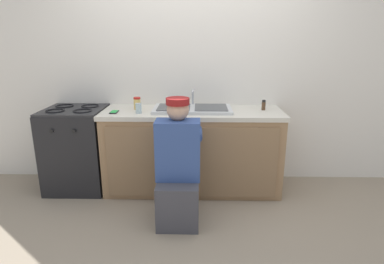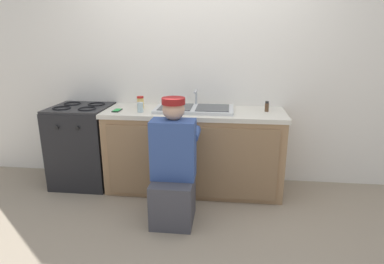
% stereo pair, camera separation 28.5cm
% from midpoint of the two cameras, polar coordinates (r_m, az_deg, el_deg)
% --- Properties ---
extents(ground_plane, '(12.00, 12.00, 0.00)m').
position_cam_midpoint_polar(ground_plane, '(3.33, -2.54, -12.04)').
color(ground_plane, gray).
extents(back_wall, '(6.00, 0.10, 2.50)m').
position_cam_midpoint_polar(back_wall, '(3.60, -2.12, 11.02)').
color(back_wall, silver).
rests_on(back_wall, ground_plane).
extents(counter_cabinet, '(1.82, 0.62, 0.82)m').
position_cam_midpoint_polar(counter_cabinet, '(3.43, -2.31, -3.66)').
color(counter_cabinet, '#997551').
rests_on(counter_cabinet, ground_plane).
extents(countertop, '(1.86, 0.62, 0.04)m').
position_cam_midpoint_polar(countertop, '(3.31, -2.39, 3.45)').
color(countertop, beige).
rests_on(countertop, counter_cabinet).
extents(sink_double_basin, '(0.80, 0.44, 0.19)m').
position_cam_midpoint_polar(sink_double_basin, '(3.31, -2.39, 4.15)').
color(sink_double_basin, silver).
rests_on(sink_double_basin, countertop).
extents(stove_range, '(0.62, 0.62, 0.89)m').
position_cam_midpoint_polar(stove_range, '(3.71, -21.79, -2.77)').
color(stove_range, black).
rests_on(stove_range, ground_plane).
extents(plumber_person, '(0.42, 0.61, 1.10)m').
position_cam_midpoint_polar(plumber_person, '(2.82, -5.40, -7.20)').
color(plumber_person, '#3F3F47').
rests_on(plumber_person, ground_plane).
extents(condiment_jar, '(0.07, 0.07, 0.13)m').
position_cam_midpoint_polar(condiment_jar, '(3.42, -12.10, 4.99)').
color(condiment_jar, '#DBB760').
rests_on(condiment_jar, countertop).
extents(cell_phone, '(0.07, 0.14, 0.01)m').
position_cam_midpoint_polar(cell_phone, '(3.34, -16.07, 3.43)').
color(cell_phone, black).
rests_on(cell_phone, countertop).
extents(spice_bottle_pepper, '(0.04, 0.04, 0.10)m').
position_cam_midpoint_polar(spice_bottle_pepper, '(3.37, 10.27, 4.69)').
color(spice_bottle_pepper, '#513823').
rests_on(spice_bottle_pepper, countertop).
extents(water_glass, '(0.06, 0.06, 0.10)m').
position_cam_midpoint_polar(water_glass, '(3.24, -11.98, 4.12)').
color(water_glass, '#ADC6CC').
rests_on(water_glass, countertop).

